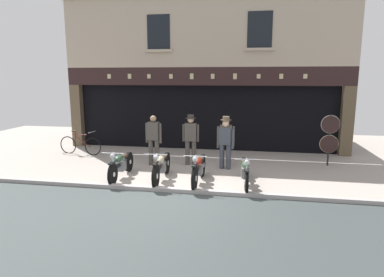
{
  "coord_description": "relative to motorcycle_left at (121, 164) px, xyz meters",
  "views": [
    {
      "loc": [
        1.89,
        -7.89,
        2.93
      ],
      "look_at": [
        0.01,
        2.67,
        0.93
      ],
      "focal_mm": 31.02,
      "sensor_mm": 36.0,
      "label": 1
    }
  ],
  "objects": [
    {
      "name": "motorcycle_center",
      "position": [
        2.31,
        -0.08,
        0.02
      ],
      "size": [
        0.62,
        2.01,
        0.93
      ],
      "rotation": [
        0.0,
        0.0,
        3.13
      ],
      "color": "black",
      "rests_on": "ground"
    },
    {
      "name": "salesman_left",
      "position": [
        0.53,
        1.59,
        0.51
      ],
      "size": [
        0.56,
        0.26,
        1.68
      ],
      "rotation": [
        0.0,
        0.0,
        3.07
      ],
      "color": "#47423D",
      "rests_on": "ground"
    },
    {
      "name": "salesman_right",
      "position": [
        2.91,
        1.54,
        0.45
      ],
      "size": [
        0.55,
        0.28,
        1.57
      ],
      "rotation": [
        0.0,
        0.0,
        2.97
      ],
      "color": "#3D424C",
      "rests_on": "ground"
    },
    {
      "name": "tyre_sign_pole",
      "position": [
        6.27,
        2.53,
        0.63
      ],
      "size": [
        0.6,
        0.06,
        1.71
      ],
      "color": "#232328",
      "rests_on": "ground"
    },
    {
      "name": "assistant_far_right",
      "position": [
        2.92,
        1.58,
        0.53
      ],
      "size": [
        0.56,
        0.35,
        1.7
      ],
      "rotation": [
        0.0,
        0.0,
        3.21
      ],
      "color": "#47423D",
      "rests_on": "ground"
    },
    {
      "name": "motorcycle_left",
      "position": [
        0.0,
        0.0,
        0.0
      ],
      "size": [
        0.62,
        2.0,
        0.91
      ],
      "rotation": [
        0.0,
        0.0,
        3.18
      ],
      "color": "black",
      "rests_on": "ground"
    },
    {
      "name": "ground",
      "position": [
        1.8,
        -1.95,
        -0.45
      ],
      "size": [
        23.28,
        22.0,
        0.18
      ],
      "color": "#A3998F"
    },
    {
      "name": "motorcycle_center_right",
      "position": [
        3.58,
        -0.01,
        -0.0
      ],
      "size": [
        0.62,
        2.02,
        0.9
      ],
      "rotation": [
        0.0,
        0.0,
        3.22
      ],
      "color": "black",
      "rests_on": "ground"
    },
    {
      "name": "motorcycle_center_left",
      "position": [
        1.23,
        -0.02,
        0.02
      ],
      "size": [
        0.62,
        2.06,
        0.92
      ],
      "rotation": [
        0.0,
        0.0,
        3.18
      ],
      "color": "black",
      "rests_on": "ground"
    },
    {
      "name": "shopkeeper_center",
      "position": [
        1.73,
        1.86,
        0.53
      ],
      "size": [
        0.56,
        0.35,
        1.7
      ],
      "rotation": [
        0.0,
        0.0,
        3.19
      ],
      "color": "#47423D",
      "rests_on": "ground"
    },
    {
      "name": "leaning_bicycle",
      "position": [
        -2.73,
        2.64,
        -0.05
      ],
      "size": [
        1.76,
        0.5,
        0.93
      ],
      "rotation": [
        0.0,
        0.0,
        -1.66
      ],
      "color": "black",
      "rests_on": "ground"
    },
    {
      "name": "advert_board_near",
      "position": [
        -0.6,
        4.43,
        1.34
      ],
      "size": [
        0.74,
        0.03,
        1.09
      ],
      "color": "silver"
    },
    {
      "name": "shop_facade",
      "position": [
        1.8,
        6.05,
        1.27
      ],
      "size": [
        11.58,
        4.42,
        6.14
      ],
      "color": "black",
      "rests_on": "ground"
    }
  ]
}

